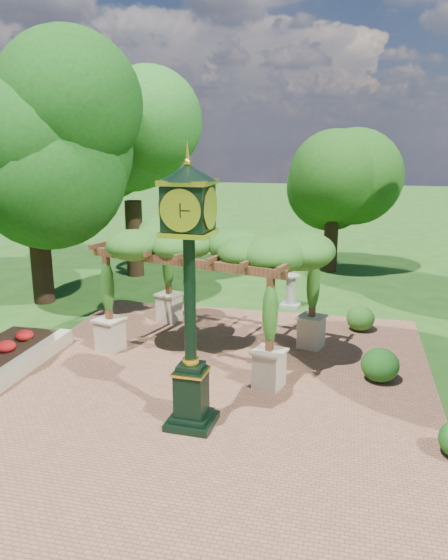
# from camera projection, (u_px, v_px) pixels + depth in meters

# --- Properties ---
(ground) EXTENTS (120.00, 120.00, 0.00)m
(ground) POSITION_uv_depth(u_px,v_px,m) (197.00, 412.00, 11.33)
(ground) COLOR #1E4714
(ground) RESTS_ON ground
(brick_plaza) EXTENTS (10.00, 12.00, 0.04)m
(brick_plaza) POSITION_uv_depth(u_px,v_px,m) (209.00, 390.00, 12.27)
(brick_plaza) COLOR brown
(brick_plaza) RESTS_ON ground
(border_wall) EXTENTS (0.35, 5.00, 0.40)m
(border_wall) POSITION_uv_depth(u_px,v_px,m) (13.00, 372.00, 12.75)
(border_wall) COLOR #C6B793
(border_wall) RESTS_ON ground
(pedestal_clock) EXTENTS (1.06, 1.06, 5.14)m
(pedestal_clock) POSITION_uv_depth(u_px,v_px,m) (189.00, 276.00, 9.99)
(pedestal_clock) COLOR black
(pedestal_clock) RESTS_ON brick_plaza
(pergola) EXTENTS (6.04, 4.65, 3.36)m
(pergola) POSITION_uv_depth(u_px,v_px,m) (211.00, 249.00, 13.97)
(pergola) COLOR #B9AA8A
(pergola) RESTS_ON brick_plaza
(sundial) EXTENTS (0.68, 0.68, 1.11)m
(sundial) POSITION_uv_depth(u_px,v_px,m) (291.00, 293.00, 18.31)
(sundial) COLOR gray
(sundial) RESTS_ON ground
(shrub_mid) EXTENTS (1.15, 1.15, 0.78)m
(shrub_mid) POSITION_uv_depth(u_px,v_px,m) (380.00, 365.00, 12.59)
(shrub_mid) COLOR #1C5117
(shrub_mid) RESTS_ON brick_plaza
(shrub_back) EXTENTS (0.96, 0.96, 0.73)m
(shrub_back) POSITION_uv_depth(u_px,v_px,m) (361.00, 318.00, 15.95)
(shrub_back) COLOR #2F6B1E
(shrub_back) RESTS_ON brick_plaza
(tree_west_near) EXTENTS (4.92, 4.92, 8.10)m
(tree_west_near) POSITION_uv_depth(u_px,v_px,m) (31.00, 136.00, 17.57)
(tree_west_near) COLOR black
(tree_west_near) RESTS_ON ground
(tree_west_far) EXTENTS (4.12, 4.12, 7.95)m
(tree_west_far) POSITION_uv_depth(u_px,v_px,m) (130.00, 140.00, 21.30)
(tree_west_far) COLOR black
(tree_west_far) RESTS_ON ground
(tree_north) EXTENTS (3.77, 3.77, 6.10)m
(tree_north) POSITION_uv_depth(u_px,v_px,m) (334.00, 172.00, 22.28)
(tree_north) COLOR black
(tree_north) RESTS_ON ground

